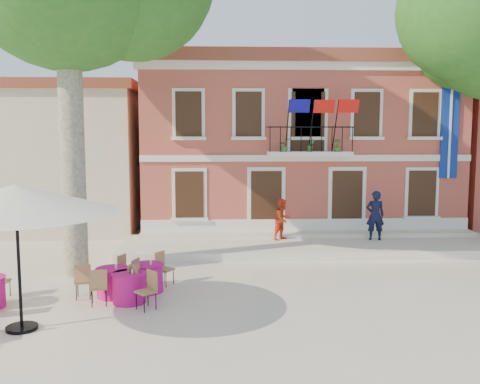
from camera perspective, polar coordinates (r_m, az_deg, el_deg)
name	(u,v)px	position (r m, az deg, el deg)	size (l,w,h in m)	color
ground	(272,285)	(15.43, 3.39, -9.89)	(90.00, 90.00, 0.00)	beige
main_building	(293,143)	(24.96, 5.65, 5.19)	(13.50, 9.59, 7.50)	#AE4B3F
neighbor_west	(48,155)	(26.93, -19.76, 3.74)	(9.40, 9.40, 6.40)	beige
terrace	(313,246)	(19.90, 7.83, -5.73)	(14.00, 3.40, 0.30)	silver
patio_umbrella	(16,199)	(12.44, -22.81, -0.73)	(4.34, 4.34, 3.23)	black
pedestrian_navy	(375,215)	(20.54, 14.22, -2.43)	(0.67, 0.44, 1.85)	black
pedestrian_orange	(283,219)	(20.06, 4.56, -2.92)	(0.75, 0.58, 1.54)	red
cafe_table_1	(129,286)	(14.09, -11.74, -9.81)	(1.78, 1.84, 0.95)	#D41486
cafe_table_3	(147,277)	(14.91, -9.84, -8.89)	(1.41, 1.83, 0.95)	#D41486
cafe_table_4	(113,281)	(14.67, -13.39, -9.20)	(1.74, 1.85, 0.95)	#D41486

